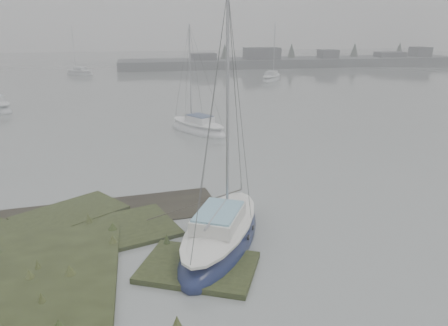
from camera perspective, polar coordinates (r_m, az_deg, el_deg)
ground at (r=43.09m, az=-9.71°, el=7.78°), size 160.00×160.00×0.00m
far_shoreline at (r=79.66m, az=9.61°, el=12.97°), size 60.00×8.00×4.15m
sailboat_main at (r=15.41m, az=-0.43°, el=-9.64°), size 4.81×6.68×9.07m
sailboat_white at (r=31.02m, az=-3.42°, el=4.54°), size 4.47×5.70×7.85m
sailboat_far_b at (r=59.24m, az=6.24°, el=10.89°), size 4.74×5.83×8.10m
sailboat_far_c at (r=68.71m, az=-18.35°, el=11.05°), size 5.04×4.82×7.41m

